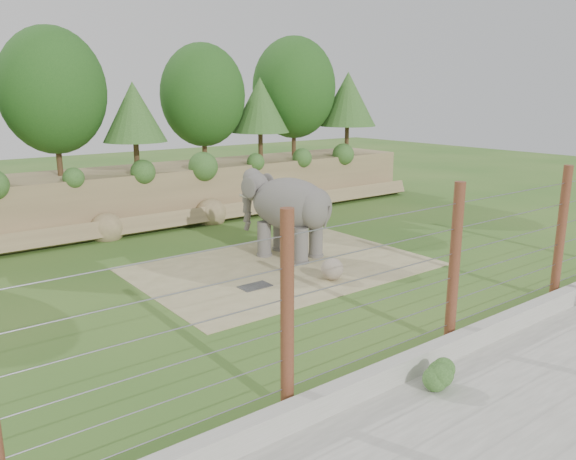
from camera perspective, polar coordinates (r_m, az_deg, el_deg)
ground at (r=17.41m, az=4.03°, el=-6.37°), size 90.00×90.00×0.00m
back_embankment at (r=27.47m, az=-12.84°, el=9.20°), size 30.00×5.52×8.77m
dirt_patch at (r=19.90m, az=-0.61°, el=-3.70°), size 10.00×7.00×0.02m
drain_grate at (r=17.85m, az=-3.37°, el=-5.72°), size 1.00×0.60×0.03m
elephant at (r=20.72m, az=0.20°, el=1.43°), size 2.77×4.17×3.11m
stone_ball at (r=18.42m, az=4.51°, el=-3.96°), size 0.73×0.73×0.73m
retaining_wall at (r=14.25m, az=17.70°, el=-10.63°), size 26.00×0.35×0.50m
walkway at (r=13.46m, az=24.78°, el=-13.94°), size 26.00×4.00×0.01m
barrier_fence at (r=13.91m, az=16.54°, el=-3.44°), size 20.26×0.26×4.00m
walkway_shrub at (r=12.35m, az=15.44°, el=-14.01°), size 0.63×0.63×0.63m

